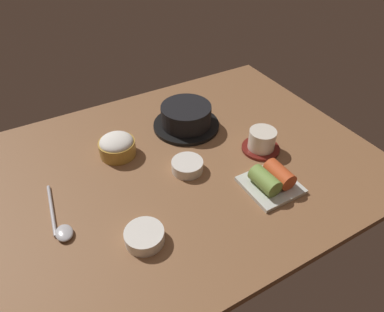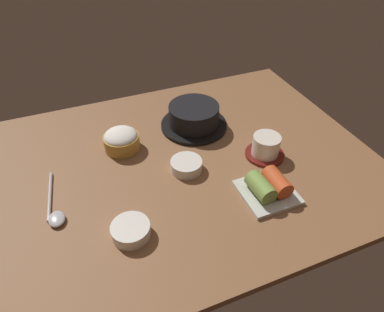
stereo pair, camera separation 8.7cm
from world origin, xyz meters
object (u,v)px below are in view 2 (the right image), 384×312
object	(u,v)px
side_bowl_near	(131,230)
kimchi_plate	(268,187)
rice_bowl	(121,140)
spoon	(54,211)
tea_cup_with_saucer	(266,147)
stone_pot	(194,117)
banchan_cup_center	(186,165)

from	to	relation	value
side_bowl_near	kimchi_plate	bearing A→B (deg)	-0.88
rice_bowl	spoon	distance (cm)	25.99
kimchi_plate	side_bowl_near	size ratio (longest dim) A/B	1.51
rice_bowl	tea_cup_with_saucer	xyz separation A→B (cm)	(34.50, -17.29, -0.01)
tea_cup_with_saucer	side_bowl_near	distance (cm)	41.30
rice_bowl	spoon	world-z (taller)	rice_bowl
kimchi_plate	stone_pot	bearing A→B (deg)	99.96
stone_pot	rice_bowl	world-z (taller)	stone_pot
banchan_cup_center	kimchi_plate	world-z (taller)	kimchi_plate
rice_bowl	side_bowl_near	size ratio (longest dim) A/B	1.17
tea_cup_with_saucer	stone_pot	bearing A→B (deg)	122.54
tea_cup_with_saucer	banchan_cup_center	size ratio (longest dim) A/B	1.28
stone_pot	banchan_cup_center	distance (cm)	19.25
rice_bowl	tea_cup_with_saucer	world-z (taller)	tea_cup_with_saucer
banchan_cup_center	side_bowl_near	size ratio (longest dim) A/B	0.97
stone_pot	banchan_cup_center	size ratio (longest dim) A/B	2.42
tea_cup_with_saucer	side_bowl_near	world-z (taller)	tea_cup_with_saucer
banchan_cup_center	kimchi_plate	bearing A→B (deg)	-45.81
kimchi_plate	side_bowl_near	distance (cm)	32.68
spoon	side_bowl_near	bearing A→B (deg)	-40.10
banchan_cup_center	side_bowl_near	distance (cm)	23.17
spoon	rice_bowl	bearing A→B (deg)	41.49
banchan_cup_center	side_bowl_near	xyz separation A→B (cm)	(-17.99, -14.60, 0.03)
side_bowl_near	stone_pot	bearing A→B (deg)	49.32
stone_pot	side_bowl_near	distance (cm)	41.55
stone_pot	spoon	distance (cm)	45.83
banchan_cup_center	spoon	bearing A→B (deg)	-175.63
kimchi_plate	spoon	world-z (taller)	kimchi_plate
stone_pot	tea_cup_with_saucer	bearing A→B (deg)	-57.46
rice_bowl	side_bowl_near	bearing A→B (deg)	-99.69
stone_pot	spoon	xyz separation A→B (cm)	(-41.45, -19.36, -2.76)
rice_bowl	banchan_cup_center	xyz separation A→B (cm)	(12.99, -14.68, -1.39)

